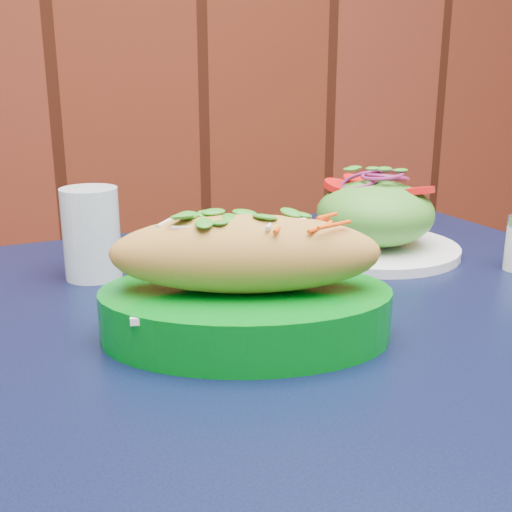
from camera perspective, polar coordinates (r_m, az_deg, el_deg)
name	(u,v)px	position (r m, az deg, el deg)	size (l,w,h in m)	color
cafe_table	(332,387)	(0.70, 6.80, -11.48)	(0.84, 0.84, 0.75)	black
banh_mi_basket	(245,287)	(0.57, -0.94, -2.77)	(0.31, 0.25, 0.12)	#007012
salad_plate	(375,220)	(0.85, 10.49, 3.16)	(0.22, 0.22, 0.11)	white
water_glass	(91,233)	(0.76, -14.42, 1.96)	(0.07, 0.07, 0.11)	silver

